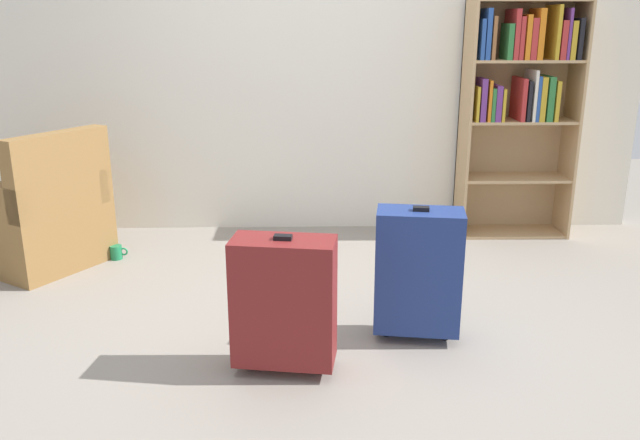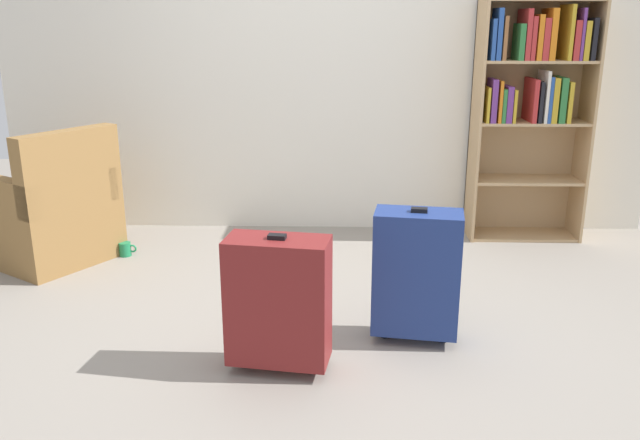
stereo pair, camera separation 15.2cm
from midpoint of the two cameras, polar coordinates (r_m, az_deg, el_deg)
name	(u,v)px [view 1 (the left image)]	position (r m, az deg, el deg)	size (l,w,h in m)	color
ground_plane	(323,324)	(3.53, -0.99, -9.07)	(8.47, 8.47, 0.00)	gray
back_wall	(317,56)	(4.95, -1.20, 14.10)	(4.84, 0.10, 2.60)	silver
bookshelf	(520,97)	(4.97, 16.13, 10.21)	(0.80, 0.34, 1.69)	tan
armchair	(41,218)	(4.66, -24.01, 0.14)	(0.97, 0.97, 0.90)	olive
mug	(117,252)	(4.66, -18.19, -2.69)	(0.12, 0.08, 0.10)	#1E7F4C
suitcase_dark_red	(284,301)	(2.97, -4.63, -7.10)	(0.49, 0.28, 0.66)	maroon
suitcase_navy_blue	(418,271)	(3.28, 7.23, -4.45)	(0.45, 0.28, 0.69)	navy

